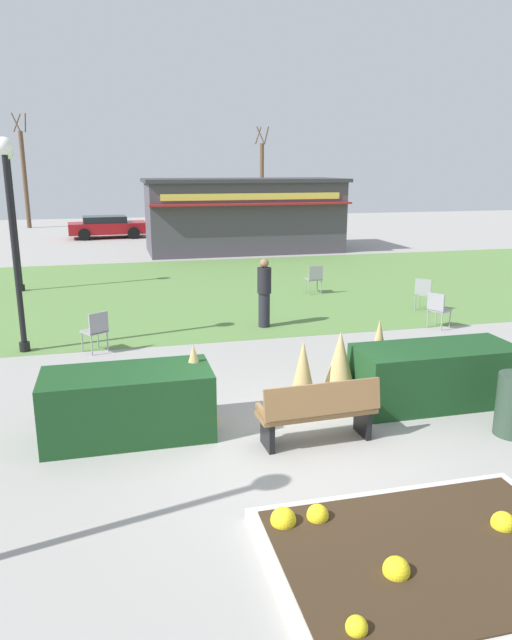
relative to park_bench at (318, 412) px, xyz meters
name	(u,v)px	position (x,y,z in m)	size (l,w,h in m)	color
ground_plane	(282,447)	(-0.53, 0.01, -0.48)	(80.00, 80.00, 0.00)	#999691
lawn_patch	(184,290)	(-0.53, 11.21, -0.48)	(36.00, 12.00, 0.01)	#5B8442
flower_bed	(431,557)	(0.19, -2.77, -0.39)	(3.29, 2.40, 0.33)	beige
park_bench	(318,412)	(0.00, 0.00, 0.00)	(1.72, 0.60, 0.95)	olive
hedge_left	(128,404)	(-2.59, 0.89, 0.01)	(2.41, 1.10, 0.99)	#19421E
hedge_right	(435,375)	(2.36, 0.94, 0.01)	(2.66, 1.10, 0.97)	#19421E
ornamental_grass_behind_left	(340,369)	(0.80, 1.23, 0.15)	(0.68, 0.68, 1.26)	tan
ornamental_grass_behind_right	(194,384)	(-1.60, 1.10, 0.15)	(0.74, 0.74, 1.26)	tan
ornamental_grass_behind_center	(378,355)	(1.71, 1.71, 0.16)	(0.56, 0.56, 1.29)	tan
ornamental_grass_behind_far	(303,376)	(0.13, 1.10, 0.12)	(0.53, 0.53, 1.20)	tan
lamppost_mid	(12,221)	(-4.62, 5.57, 2.27)	(0.36, 0.36, 4.39)	black
lamppost_far	(13,203)	(-5.55, 12.28, 2.27)	(0.36, 0.36, 4.39)	black
food_kiosk	(244,215)	(3.34, 19.59, 1.19)	(9.07, 4.22, 3.31)	#47424C
cafe_chair_west	(438,307)	(4.88, 5.11, 0.05)	(0.60, 0.60, 0.89)	gray
cafe_chair_east	(315,277)	(3.33, 9.64, 0.05)	(0.44, 0.44, 0.89)	gray
cafe_chair_center	(96,328)	(-3.11, 5.10, 0.05)	(0.61, 0.61, 0.89)	gray
cafe_chair_north	(424,292)	(5.51, 6.87, 0.05)	(0.62, 0.62, 0.89)	gray
person_strolling	(264,292)	(0.85, 6.27, 0.38)	(0.34, 0.34, 1.69)	#23232D
parked_car_west_slot	(107,226)	(-2.87, 26.50, 0.16)	(4.31, 2.27, 1.20)	maroon
tree_left_bg	(262,182)	(7.38, 31.93, 2.35)	(0.91, 0.96, 6.40)	brown
tree_right_bg	(25,178)	(-7.79, 33.46, 2.68)	(0.91, 0.96, 7.05)	brown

